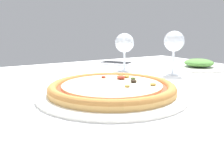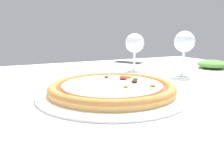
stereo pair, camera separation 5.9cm
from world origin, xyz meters
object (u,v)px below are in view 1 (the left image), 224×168
at_px(dining_table, 123,113).
at_px(cell_phone, 116,63).
at_px(side_plate, 199,65).
at_px(wine_glass_far_left, 124,44).
at_px(wine_glass_far_right, 174,43).
at_px(pizza_plate, 112,89).

xyz_separation_m(dining_table, cell_phone, (0.21, 0.39, 0.08)).
height_order(dining_table, side_plate, side_plate).
height_order(wine_glass_far_left, wine_glass_far_right, wine_glass_far_right).
bearing_deg(pizza_plate, side_plate, 18.73).
xyz_separation_m(pizza_plate, side_plate, (0.50, 0.17, -0.00)).
bearing_deg(wine_glass_far_right, side_plate, 8.45).
bearing_deg(wine_glass_far_left, dining_table, -123.81).
bearing_deg(dining_table, wine_glass_far_left, 56.19).
xyz_separation_m(dining_table, wine_glass_far_left, (0.16, 0.23, 0.17)).
relative_size(wine_glass_far_right, cell_phone, 0.95).
height_order(pizza_plate, cell_phone, pizza_plate).
distance_m(pizza_plate, wine_glass_far_left, 0.38).
bearing_deg(cell_phone, dining_table, -118.98).
xyz_separation_m(wine_glass_far_right, cell_phone, (-0.05, 0.30, -0.10)).
bearing_deg(wine_glass_far_right, wine_glass_far_left, 125.54).
xyz_separation_m(pizza_plate, wine_glass_far_right, (0.34, 0.15, 0.09)).
xyz_separation_m(cell_phone, side_plate, (0.21, -0.28, 0.01)).
height_order(wine_glass_far_right, side_plate, wine_glass_far_right).
bearing_deg(pizza_plate, dining_table, 40.14).
bearing_deg(wine_glass_far_right, pizza_plate, -156.67).
height_order(wine_glass_far_right, cell_phone, wine_glass_far_right).
distance_m(cell_phone, side_plate, 0.35).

